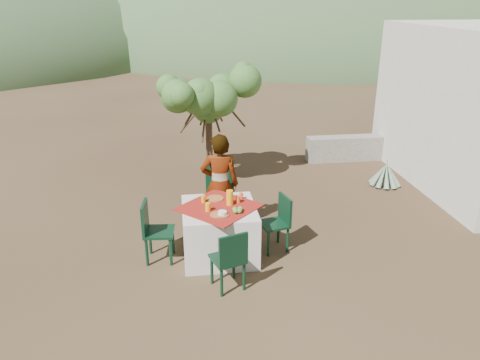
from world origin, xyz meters
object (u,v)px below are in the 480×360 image
object	(u,v)px
chair_left	(154,229)
chair_right	(278,220)
table	(219,231)
chair_far	(219,192)
agave	(386,175)
juice_pitcher	(230,198)
person	(220,185)
chair_near	(230,258)
shrub_tree	(211,102)

from	to	relation	value
chair_left	chair_right	world-z (taller)	chair_left
table	chair_right	distance (m)	0.87
chair_far	agave	bearing A→B (deg)	31.93
chair_far	chair_left	distance (m)	1.42
table	juice_pitcher	bearing A→B (deg)	18.46
agave	juice_pitcher	world-z (taller)	juice_pitcher
table	person	xyz separation A→B (m)	(0.08, 0.71, 0.42)
table	chair_far	xyz separation A→B (m)	(0.09, 1.00, 0.17)
table	agave	bearing A→B (deg)	32.57
chair_near	shrub_tree	size ratio (longest dim) A/B	0.41
chair_far	shrub_tree	distance (m)	2.18
agave	juice_pitcher	size ratio (longest dim) A/B	3.09
chair_far	chair_near	bearing A→B (deg)	-79.11
chair_far	chair_left	bearing A→B (deg)	-123.06
chair_far	chair_near	distance (m)	1.88
chair_far	juice_pitcher	size ratio (longest dim) A/B	4.68
chair_right	person	world-z (taller)	person
chair_far	shrub_tree	xyz separation A→B (m)	(0.04, 1.90, 1.07)
agave	juice_pitcher	xyz separation A→B (m)	(-3.32, -2.17, 0.65)
agave	chair_right	bearing A→B (deg)	-140.61
chair_near	juice_pitcher	bearing A→B (deg)	-114.94
table	person	size ratio (longest dim) A/B	0.81
chair_near	chair_right	distance (m)	1.26
chair_left	agave	xyz separation A→B (m)	(4.39, 2.23, -0.27)
chair_right	juice_pitcher	size ratio (longest dim) A/B	3.87
chair_right	agave	bearing A→B (deg)	115.54
shrub_tree	chair_near	bearing A→B (deg)	-91.23
shrub_tree	person	bearing A→B (deg)	-91.43
chair_left	person	distance (m)	1.27
chair_far	shrub_tree	bearing A→B (deg)	100.76
person	shrub_tree	world-z (taller)	shrub_tree
agave	chair_near	bearing A→B (deg)	-137.85
table	agave	size ratio (longest dim) A/B	1.98
table	chair_right	size ratio (longest dim) A/B	1.58
table	chair_left	size ratio (longest dim) A/B	1.48
table	chair_left	world-z (taller)	chair_left
chair_left	shrub_tree	bearing A→B (deg)	-14.41
chair_left	juice_pitcher	distance (m)	1.14
table	juice_pitcher	xyz separation A→B (m)	(0.16, 0.05, 0.49)
chair_far	agave	world-z (taller)	chair_far
chair_left	juice_pitcher	world-z (taller)	juice_pitcher
chair_far	person	distance (m)	0.38
chair_near	juice_pitcher	world-z (taller)	juice_pitcher
table	chair_far	world-z (taller)	chair_far
chair_far	person	xyz separation A→B (m)	(-0.01, -0.29, 0.25)
chair_right	person	xyz separation A→B (m)	(-0.79, 0.63, 0.35)
juice_pitcher	chair_far	bearing A→B (deg)	94.13
chair_right	person	size ratio (longest dim) A/B	0.51
chair_left	shrub_tree	xyz separation A→B (m)	(1.05, 2.90, 1.13)
chair_far	chair_right	size ratio (longest dim) A/B	1.21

